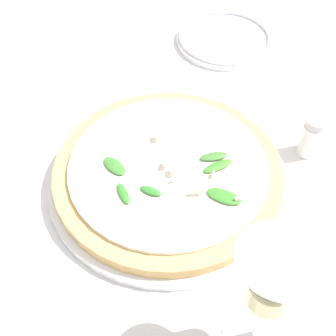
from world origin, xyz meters
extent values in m
plane|color=silver|center=(0.00, 0.00, 0.00)|extent=(6.00, 6.00, 0.00)
cylinder|color=white|center=(-0.01, 0.02, 0.01)|extent=(0.34, 0.34, 0.01)
cylinder|color=tan|center=(-0.01, 0.02, 0.02)|extent=(0.32, 0.32, 0.02)
cylinder|color=silver|center=(-0.01, 0.02, 0.03)|extent=(0.28, 0.28, 0.01)
ellipsoid|color=#3F7331|center=(0.00, -0.05, 0.04)|extent=(0.02, 0.04, 0.01)
ellipsoid|color=#3D7A2F|center=(-0.01, 0.09, 0.04)|extent=(0.04, 0.04, 0.01)
ellipsoid|color=#32792C|center=(-0.06, 0.04, 0.04)|extent=(0.03, 0.03, 0.01)
ellipsoid|color=#32832A|center=(-0.06, 0.08, 0.04)|extent=(0.04, 0.02, 0.01)
ellipsoid|color=#397F2A|center=(-0.07, -0.05, 0.04)|extent=(0.04, 0.05, 0.01)
ellipsoid|color=#3F7B29|center=(-0.02, -0.05, 0.04)|extent=(0.03, 0.05, 0.01)
cube|color=#EFE5C6|center=(-0.03, 0.01, 0.04)|extent=(0.01, 0.01, 0.01)
cube|color=#EFE5C6|center=(-0.08, -0.07, 0.04)|extent=(0.00, 0.01, 0.01)
cube|color=#EFE5C6|center=(-0.03, -0.04, 0.04)|extent=(0.01, 0.00, 0.00)
cube|color=#EFE5C6|center=(0.04, 0.03, 0.04)|extent=(0.01, 0.01, 0.01)
cube|color=#EFE5C6|center=(-0.01, 0.02, 0.04)|extent=(0.01, 0.01, 0.01)
cube|color=#EFE5C6|center=(-0.04, 0.01, 0.04)|extent=(0.01, 0.01, 0.00)
cube|color=#EFE5C6|center=(-0.06, -0.02, 0.04)|extent=(0.01, 0.01, 0.01)
cylinder|color=white|center=(-0.24, -0.07, 0.00)|extent=(0.07, 0.07, 0.00)
cylinder|color=white|center=(-0.24, -0.07, 0.05)|extent=(0.01, 0.01, 0.09)
cone|color=white|center=(-0.24, -0.07, 0.13)|extent=(0.08, 0.08, 0.08)
cylinder|color=beige|center=(-0.24, -0.07, 0.11)|extent=(0.04, 0.04, 0.03)
cylinder|color=white|center=(0.33, -0.10, 0.01)|extent=(0.18, 0.18, 0.01)
torus|color=white|center=(0.33, -0.10, 0.01)|extent=(0.18, 0.18, 0.01)
cylinder|color=silver|center=(0.04, -0.20, 0.03)|extent=(0.03, 0.03, 0.06)
cylinder|color=#B7B7BF|center=(0.04, -0.20, 0.06)|extent=(0.03, 0.03, 0.01)
camera|label=1|loc=(-0.43, 0.03, 0.53)|focal=50.00mm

